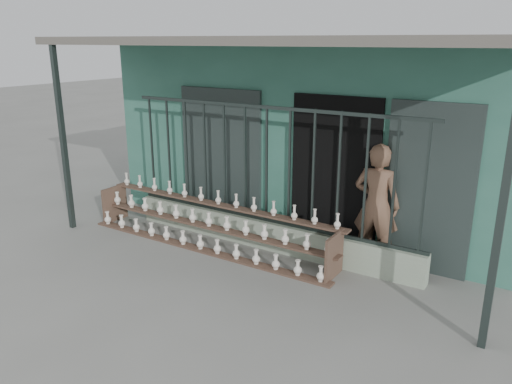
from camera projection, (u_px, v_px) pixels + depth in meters
The scene contains 6 objects.
ground at pixel (217, 279), 6.88m from camera, with size 60.00×60.00×0.00m, color slate.
workshop_building at pixel (344, 122), 9.83m from camera, with size 7.40×6.60×3.21m.
parapet_wall at pixel (266, 234), 7.87m from camera, with size 5.00×0.20×0.45m, color #97A78F.
security_fence at pixel (267, 165), 7.54m from camera, with size 5.00×0.04×1.80m.
shelf_rack at pixel (209, 224), 7.91m from camera, with size 4.50×0.68×0.85m.
elderly_woman at pixel (376, 205), 7.11m from camera, with size 0.66×0.43×1.80m, color brown.
Camera 1 is at (3.78, -4.98, 3.16)m, focal length 35.00 mm.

